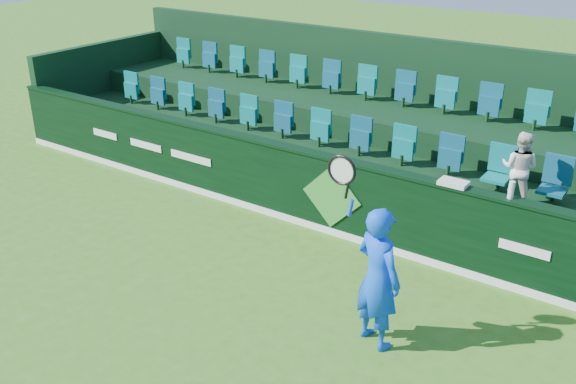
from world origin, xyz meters
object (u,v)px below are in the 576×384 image
Objects in this scene: tennis_player at (378,277)px; drinks_bottle at (511,190)px; spectator_left at (519,168)px; towel at (453,183)px.

tennis_player is 9.80× the size of drinks_bottle.
tennis_player reaches higher than drinks_bottle.
towel is at bearing 62.37° from spectator_left.
drinks_bottle is (0.21, -1.12, 0.09)m from spectator_left.
drinks_bottle is at bearing 69.82° from tennis_player.
drinks_bottle is (0.82, 0.00, 0.09)m from towel.
drinks_bottle is at bearing 101.42° from spectator_left.
tennis_player is at bearing -110.18° from drinks_bottle.
tennis_player reaches higher than towel.
towel is (-0.61, -1.12, -0.00)m from spectator_left.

